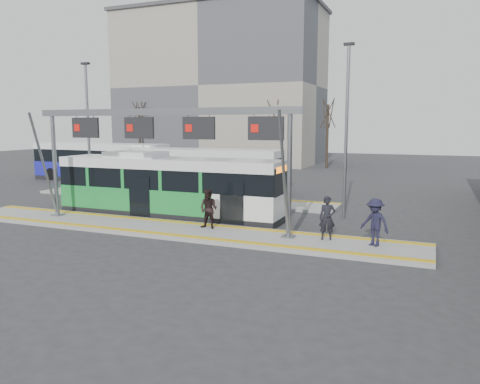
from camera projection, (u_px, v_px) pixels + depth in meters
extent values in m
plane|color=#2D2D30|center=(167.00, 231.00, 20.67)|extent=(120.00, 120.00, 0.00)
cube|color=gray|center=(167.00, 229.00, 20.66)|extent=(22.00, 3.00, 0.15)
cube|color=gray|center=(179.00, 198.00, 29.49)|extent=(20.00, 3.00, 0.15)
cube|color=gold|center=(180.00, 222.00, 21.70)|extent=(22.00, 0.35, 0.02)
cube|color=gold|center=(152.00, 233.00, 19.60)|extent=(22.00, 0.35, 0.02)
cube|color=gold|center=(188.00, 194.00, 30.53)|extent=(20.00, 0.35, 0.02)
cylinder|color=slate|center=(55.00, 165.00, 23.03)|extent=(0.20, 0.20, 5.05)
cube|color=slate|center=(58.00, 215.00, 23.38)|extent=(0.50, 0.50, 0.06)
cylinder|color=slate|center=(44.00, 166.00, 22.39)|extent=(0.12, 1.46, 4.90)
cylinder|color=slate|center=(289.00, 175.00, 18.48)|extent=(0.20, 0.20, 5.05)
cube|color=slate|center=(288.00, 236.00, 18.83)|extent=(0.50, 0.50, 0.06)
cylinder|color=slate|center=(284.00, 177.00, 17.84)|extent=(0.12, 1.46, 4.90)
cube|color=slate|center=(158.00, 112.00, 20.39)|extent=(13.00, 0.25, 0.30)
cube|color=black|center=(85.00, 128.00, 22.01)|extent=(1.50, 0.12, 0.95)
cube|color=red|center=(77.00, 128.00, 22.11)|extent=(0.32, 0.02, 0.32)
cube|color=black|center=(139.00, 128.00, 20.87)|extent=(1.50, 0.12, 0.95)
cube|color=red|center=(130.00, 128.00, 20.98)|extent=(0.32, 0.02, 0.32)
cube|color=black|center=(199.00, 128.00, 19.73)|extent=(1.50, 0.12, 0.95)
cube|color=red|center=(189.00, 128.00, 19.84)|extent=(0.32, 0.02, 0.32)
cube|color=black|center=(266.00, 128.00, 18.59)|extent=(1.50, 0.12, 0.95)
cube|color=red|center=(255.00, 128.00, 18.70)|extent=(0.32, 0.02, 0.32)
cube|color=gray|center=(221.00, 89.00, 57.60)|extent=(24.00, 12.00, 18.00)
cube|color=#3F3F42|center=(220.00, 11.00, 56.28)|extent=(24.50, 12.50, 0.40)
cube|color=black|center=(170.00, 213.00, 23.95)|extent=(11.89, 2.61, 0.35)
cube|color=#1D8637|center=(170.00, 198.00, 23.84)|extent=(11.89, 2.61, 1.14)
cube|color=black|center=(170.00, 178.00, 23.69)|extent=(11.89, 2.54, 0.99)
cube|color=white|center=(169.00, 163.00, 23.58)|extent=(11.89, 2.61, 0.49)
cube|color=orange|center=(282.00, 169.00, 21.39)|extent=(0.06, 1.77, 0.28)
cube|color=white|center=(136.00, 154.00, 24.26)|extent=(2.98, 1.79, 0.30)
cylinder|color=black|center=(90.00, 205.00, 24.43)|extent=(0.99, 0.30, 0.99)
cylinder|color=black|center=(117.00, 199.00, 26.47)|extent=(0.99, 0.30, 0.99)
cylinder|color=black|center=(225.00, 215.00, 21.56)|extent=(0.99, 0.30, 0.99)
cylinder|color=black|center=(243.00, 208.00, 23.60)|extent=(0.99, 0.30, 0.99)
cube|color=black|center=(198.00, 188.00, 33.01)|extent=(11.89, 2.76, 0.35)
cube|color=#1D8637|center=(198.00, 178.00, 32.90)|extent=(11.89, 2.76, 1.14)
cube|color=black|center=(198.00, 163.00, 32.75)|extent=(11.89, 2.68, 0.99)
cube|color=white|center=(198.00, 152.00, 32.65)|extent=(11.89, 2.76, 0.49)
cylinder|color=black|center=(139.00, 183.00, 33.44)|extent=(0.99, 0.32, 0.99)
cylinder|color=black|center=(156.00, 180.00, 35.48)|extent=(0.99, 0.32, 0.99)
cylinder|color=black|center=(239.00, 188.00, 30.66)|extent=(0.99, 0.32, 0.99)
cylinder|color=black|center=(251.00, 184.00, 32.70)|extent=(0.99, 0.32, 0.99)
cube|color=black|center=(101.00, 179.00, 38.76)|extent=(12.03, 3.03, 0.36)
cube|color=#1A1C9F|center=(100.00, 169.00, 38.64)|extent=(12.03, 3.03, 1.20)
cube|color=black|center=(100.00, 156.00, 38.48)|extent=(12.03, 2.95, 1.04)
cube|color=white|center=(99.00, 146.00, 38.37)|extent=(12.03, 3.03, 0.52)
cylinder|color=black|center=(52.00, 174.00, 39.35)|extent=(1.05, 0.34, 1.04)
cylinder|color=black|center=(72.00, 171.00, 41.47)|extent=(1.05, 0.34, 1.04)
cylinder|color=black|center=(127.00, 178.00, 36.18)|extent=(1.05, 0.34, 1.04)
cylinder|color=black|center=(145.00, 175.00, 38.30)|extent=(1.05, 0.34, 1.04)
imported|color=black|center=(327.00, 218.00, 18.33)|extent=(0.72, 0.56, 1.73)
imported|color=black|center=(209.00, 209.00, 20.29)|extent=(0.88, 0.71, 1.73)
imported|color=black|center=(375.00, 222.00, 17.37)|extent=(1.33, 1.11, 1.79)
cylinder|color=#382B21|center=(273.00, 137.00, 49.83)|extent=(0.28, 0.28, 6.57)
cylinder|color=#382B21|center=(327.00, 137.00, 49.70)|extent=(0.28, 0.28, 6.74)
cylinder|color=#382B21|center=(140.00, 136.00, 55.07)|extent=(0.28, 0.28, 6.64)
cylinder|color=slate|center=(88.00, 134.00, 27.97)|extent=(0.16, 0.16, 8.19)
cube|color=black|center=(85.00, 63.00, 27.39)|extent=(0.50, 0.25, 0.12)
cylinder|color=slate|center=(346.00, 133.00, 22.79)|extent=(0.16, 0.16, 8.44)
cube|color=black|center=(349.00, 44.00, 22.19)|extent=(0.50, 0.25, 0.12)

